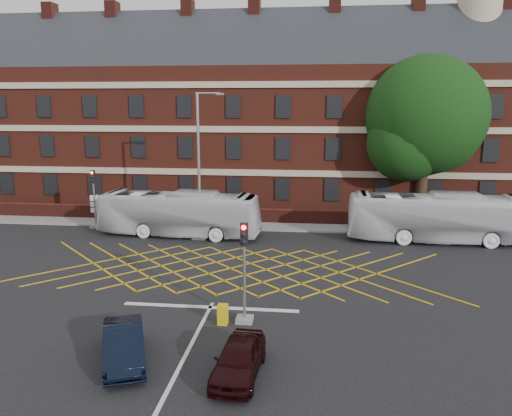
# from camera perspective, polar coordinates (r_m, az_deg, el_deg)

# --- Properties ---
(ground) EXTENTS (120.00, 120.00, 0.00)m
(ground) POSITION_cam_1_polar(r_m,az_deg,el_deg) (26.20, -3.68, -8.29)
(ground) COLOR black
(ground) RESTS_ON ground
(victorian_building) EXTENTS (51.00, 12.17, 20.40)m
(victorian_building) POSITION_cam_1_polar(r_m,az_deg,el_deg) (46.41, 1.38, 10.37)
(victorian_building) COLOR maroon
(victorian_building) RESTS_ON ground
(boundary_wall) EXTENTS (56.00, 0.50, 1.10)m
(boundary_wall) POSITION_cam_1_polar(r_m,az_deg,el_deg) (38.41, -0.26, -0.90)
(boundary_wall) COLOR #4E1B14
(boundary_wall) RESTS_ON ground
(far_pavement) EXTENTS (60.00, 3.00, 0.12)m
(far_pavement) POSITION_cam_1_polar(r_m,az_deg,el_deg) (37.55, -0.44, -1.96)
(far_pavement) COLOR slate
(far_pavement) RESTS_ON ground
(box_junction_hatching) EXTENTS (8.22, 8.22, 0.02)m
(box_junction_hatching) POSITION_cam_1_polar(r_m,az_deg,el_deg) (28.06, -2.95, -6.89)
(box_junction_hatching) COLOR #CC990C
(box_junction_hatching) RESTS_ON ground
(stop_line) EXTENTS (8.00, 0.30, 0.02)m
(stop_line) POSITION_cam_1_polar(r_m,az_deg,el_deg) (23.00, -5.25, -11.23)
(stop_line) COLOR silver
(stop_line) RESTS_ON ground
(centre_line) EXTENTS (0.15, 14.00, 0.02)m
(centre_line) POSITION_cam_1_polar(r_m,az_deg,el_deg) (17.38, -9.86, -19.48)
(centre_line) COLOR silver
(centre_line) RESTS_ON ground
(bus_left) EXTENTS (11.39, 3.52, 3.12)m
(bus_left) POSITION_cam_1_polar(r_m,az_deg,el_deg) (34.89, -8.79, -0.63)
(bus_left) COLOR silver
(bus_left) RESTS_ON ground
(bus_right) EXTENTS (11.82, 3.07, 3.27)m
(bus_right) POSITION_cam_1_polar(r_m,az_deg,el_deg) (35.07, 20.04, -1.03)
(bus_right) COLOR silver
(bus_right) RESTS_ON ground
(car_navy) EXTENTS (2.74, 4.16, 1.30)m
(car_navy) POSITION_cam_1_polar(r_m,az_deg,el_deg) (18.88, -14.87, -14.83)
(car_navy) COLOR black
(car_navy) RESTS_ON ground
(car_maroon) EXTENTS (1.70, 3.72, 1.24)m
(car_maroon) POSITION_cam_1_polar(r_m,az_deg,el_deg) (17.47, -1.99, -16.83)
(car_maroon) COLOR black
(car_maroon) RESTS_ON ground
(deciduous_tree) EXTENTS (9.16, 9.16, 12.72)m
(deciduous_tree) POSITION_cam_1_polar(r_m,az_deg,el_deg) (40.90, 18.72, 9.12)
(deciduous_tree) COLOR black
(deciduous_tree) RESTS_ON ground
(traffic_light_near) EXTENTS (0.70, 0.70, 4.27)m
(traffic_light_near) POSITION_cam_1_polar(r_m,az_deg,el_deg) (20.87, -1.34, -8.45)
(traffic_light_near) COLOR slate
(traffic_light_near) RESTS_ON ground
(traffic_light_far) EXTENTS (0.70, 0.70, 4.27)m
(traffic_light_far) POSITION_cam_1_polar(r_m,az_deg,el_deg) (38.58, -17.96, 0.42)
(traffic_light_far) COLOR slate
(traffic_light_far) RESTS_ON ground
(street_lamp) EXTENTS (2.25, 1.00, 9.73)m
(street_lamp) POSITION_cam_1_polar(r_m,az_deg,el_deg) (33.58, -6.38, 2.17)
(street_lamp) COLOR slate
(street_lamp) RESTS_ON ground
(direction_signs) EXTENTS (1.10, 0.16, 2.20)m
(direction_signs) POSITION_cam_1_polar(r_m,az_deg,el_deg) (40.29, -17.67, 0.35)
(direction_signs) COLOR gray
(direction_signs) RESTS_ON ground
(utility_cabinet) EXTENTS (0.41, 0.40, 0.85)m
(utility_cabinet) POSITION_cam_1_polar(r_m,az_deg,el_deg) (21.21, -3.82, -12.04)
(utility_cabinet) COLOR gold
(utility_cabinet) RESTS_ON ground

